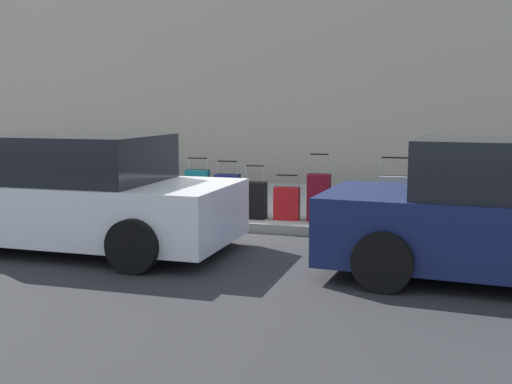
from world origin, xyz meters
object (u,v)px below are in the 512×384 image
(bollard_post, at_px, (111,191))
(parked_car_white_1, at_px, (78,196))
(suitcase_maroon_3, at_px, (319,197))
(suitcase_black_5, at_px, (255,200))
(suitcase_silver_1, at_px, (395,201))
(suitcase_navy_6, at_px, (228,195))
(suitcase_teal_7, at_px, (198,192))
(suitcase_teal_0, at_px, (434,210))
(suitcase_olive_2, at_px, (353,206))
(suitcase_red_4, at_px, (287,203))
(fire_hydrant, at_px, (144,189))

(bollard_post, bearing_deg, parked_car_white_1, 109.16)
(suitcase_maroon_3, relative_size, bollard_post, 1.48)
(suitcase_maroon_3, xyz_separation_m, suitcase_black_5, (1.01, 0.09, -0.08))
(suitcase_silver_1, bearing_deg, suitcase_black_5, -0.79)
(suitcase_navy_6, height_order, suitcase_teal_7, suitcase_teal_7)
(suitcase_teal_7, bearing_deg, suitcase_silver_1, 177.61)
(suitcase_teal_0, relative_size, suitcase_olive_2, 1.31)
(suitcase_silver_1, relative_size, suitcase_red_4, 1.45)
(suitcase_olive_2, relative_size, suitcase_teal_7, 0.63)
(suitcase_red_4, bearing_deg, suitcase_teal_0, -179.56)
(suitcase_maroon_3, distance_m, suitcase_teal_7, 2.03)
(suitcase_teal_0, distance_m, fire_hydrant, 4.70)
(suitcase_maroon_3, bearing_deg, suitcase_black_5, 5.00)
(suitcase_red_4, relative_size, suitcase_black_5, 0.84)
(suitcase_olive_2, distance_m, suitcase_maroon_3, 0.56)
(suitcase_teal_0, height_order, suitcase_olive_2, suitcase_teal_0)
(suitcase_silver_1, bearing_deg, bollard_post, 1.14)
(parked_car_white_1, bearing_deg, fire_hydrant, -85.68)
(suitcase_teal_0, xyz_separation_m, bollard_post, (5.24, 0.20, 0.09))
(fire_hydrant, height_order, parked_car_white_1, parked_car_white_1)
(parked_car_white_1, bearing_deg, suitcase_navy_6, -120.03)
(suitcase_red_4, distance_m, bollard_post, 3.02)
(suitcase_silver_1, xyz_separation_m, suitcase_navy_6, (2.67, -0.13, -0.04))
(suitcase_teal_7, relative_size, parked_car_white_1, 0.22)
(suitcase_maroon_3, height_order, fire_hydrant, suitcase_maroon_3)
(suitcase_teal_0, bearing_deg, suitcase_black_5, 1.57)
(suitcase_navy_6, relative_size, parked_car_white_1, 0.21)
(suitcase_silver_1, bearing_deg, suitcase_navy_6, -2.86)
(bollard_post, bearing_deg, fire_hydrant, -164.47)
(suitcase_olive_2, bearing_deg, bollard_post, 1.75)
(suitcase_red_4, xyz_separation_m, fire_hydrant, (2.47, 0.03, 0.14))
(suitcase_black_5, distance_m, suitcase_navy_6, 0.51)
(suitcase_red_4, distance_m, parked_car_white_1, 3.21)
(suitcase_maroon_3, xyz_separation_m, suitcase_red_4, (0.50, 0.03, -0.11))
(fire_hydrant, bearing_deg, suitcase_black_5, 179.22)
(suitcase_olive_2, relative_size, suitcase_black_5, 0.69)
(bollard_post, xyz_separation_m, parked_car_white_1, (-0.70, 2.03, 0.22))
(suitcase_black_5, xyz_separation_m, parked_car_white_1, (1.80, 2.15, 0.29))
(suitcase_red_4, height_order, parked_car_white_1, parked_car_white_1)
(suitcase_teal_0, distance_m, suitcase_silver_1, 0.58)
(suitcase_maroon_3, height_order, bollard_post, suitcase_maroon_3)
(suitcase_maroon_3, distance_m, bollard_post, 3.52)
(suitcase_teal_7, bearing_deg, suitcase_red_4, 178.27)
(suitcase_silver_1, xyz_separation_m, suitcase_red_4, (1.67, -0.09, -0.12))
(suitcase_silver_1, distance_m, bollard_post, 4.68)
(suitcase_navy_6, bearing_deg, suitcase_olive_2, 177.14)
(suitcase_silver_1, distance_m, suitcase_olive_2, 0.62)
(fire_hydrant, height_order, bollard_post, fire_hydrant)
(suitcase_black_5, relative_size, suitcase_navy_6, 0.95)
(suitcase_black_5, xyz_separation_m, bollard_post, (2.51, 0.12, 0.06))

